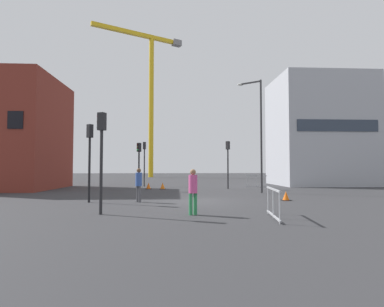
{
  "coord_description": "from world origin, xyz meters",
  "views": [
    {
      "loc": [
        -1.13,
        -16.74,
        1.85
      ],
      "look_at": [
        0.0,
        4.24,
        2.78
      ],
      "focal_mm": 28.87,
      "sensor_mm": 36.0,
      "label": 1
    }
  ],
  "objects_px": {
    "traffic_light_verge": "(90,150)",
    "traffic_cone_striped": "(163,186)",
    "pedestrian_walking": "(193,188)",
    "traffic_cone_by_barrier": "(149,186)",
    "traffic_light_crosswalk": "(228,157)",
    "traffic_cone_orange": "(286,196)",
    "traffic_light_corner": "(101,146)",
    "streetlamp_tall": "(258,127)",
    "pedestrian_waiting": "(139,182)",
    "construction_crane": "(150,84)",
    "traffic_light_far": "(144,157)",
    "traffic_light_near": "(139,158)"
  },
  "relations": [
    {
      "from": "traffic_light_verge",
      "to": "traffic_cone_striped",
      "type": "distance_m",
      "value": 10.63
    },
    {
      "from": "traffic_light_verge",
      "to": "pedestrian_walking",
      "type": "distance_m",
      "value": 7.1
    },
    {
      "from": "pedestrian_walking",
      "to": "traffic_cone_by_barrier",
      "type": "bearing_deg",
      "value": 101.57
    },
    {
      "from": "traffic_light_crosswalk",
      "to": "traffic_cone_orange",
      "type": "distance_m",
      "value": 9.67
    },
    {
      "from": "traffic_light_corner",
      "to": "streetlamp_tall",
      "type": "bearing_deg",
      "value": 47.45
    },
    {
      "from": "pedestrian_waiting",
      "to": "traffic_cone_striped",
      "type": "relative_size",
      "value": 3.23
    },
    {
      "from": "construction_crane",
      "to": "pedestrian_walking",
      "type": "height_order",
      "value": "construction_crane"
    },
    {
      "from": "traffic_light_verge",
      "to": "pedestrian_waiting",
      "type": "relative_size",
      "value": 2.3
    },
    {
      "from": "traffic_light_corner",
      "to": "traffic_cone_orange",
      "type": "xyz_separation_m",
      "value": [
        9.07,
        4.61,
        -2.46
      ]
    },
    {
      "from": "traffic_light_far",
      "to": "pedestrian_walking",
      "type": "relative_size",
      "value": 2.42
    },
    {
      "from": "construction_crane",
      "to": "traffic_light_near",
      "type": "bearing_deg",
      "value": -86.56
    },
    {
      "from": "traffic_light_near",
      "to": "traffic_light_far",
      "type": "height_order",
      "value": "traffic_light_far"
    },
    {
      "from": "traffic_light_corner",
      "to": "traffic_cone_by_barrier",
      "type": "xyz_separation_m",
      "value": [
        0.64,
        14.16,
        -2.45
      ]
    },
    {
      "from": "streetlamp_tall",
      "to": "traffic_light_near",
      "type": "relative_size",
      "value": 2.18
    },
    {
      "from": "traffic_light_corner",
      "to": "construction_crane",
      "type": "bearing_deg",
      "value": 92.47
    },
    {
      "from": "pedestrian_walking",
      "to": "traffic_light_corner",
      "type": "bearing_deg",
      "value": 175.1
    },
    {
      "from": "traffic_light_far",
      "to": "traffic_cone_by_barrier",
      "type": "distance_m",
      "value": 4.41
    },
    {
      "from": "streetlamp_tall",
      "to": "traffic_cone_striped",
      "type": "height_order",
      "value": "streetlamp_tall"
    },
    {
      "from": "traffic_light_crosswalk",
      "to": "traffic_cone_by_barrier",
      "type": "bearing_deg",
      "value": 176.97
    },
    {
      "from": "traffic_light_verge",
      "to": "traffic_cone_striped",
      "type": "height_order",
      "value": "traffic_light_verge"
    },
    {
      "from": "pedestrian_waiting",
      "to": "traffic_cone_by_barrier",
      "type": "height_order",
      "value": "pedestrian_waiting"
    },
    {
      "from": "traffic_light_near",
      "to": "streetlamp_tall",
      "type": "bearing_deg",
      "value": -15.73
    },
    {
      "from": "traffic_light_crosswalk",
      "to": "traffic_cone_by_barrier",
      "type": "distance_m",
      "value": 7.21
    },
    {
      "from": "streetlamp_tall",
      "to": "pedestrian_walking",
      "type": "height_order",
      "value": "streetlamp_tall"
    },
    {
      "from": "traffic_cone_striped",
      "to": "traffic_cone_by_barrier",
      "type": "bearing_deg",
      "value": 169.64
    },
    {
      "from": "traffic_light_far",
      "to": "pedestrian_walking",
      "type": "height_order",
      "value": "traffic_light_far"
    },
    {
      "from": "pedestrian_walking",
      "to": "traffic_cone_striped",
      "type": "height_order",
      "value": "pedestrian_walking"
    },
    {
      "from": "traffic_cone_orange",
      "to": "traffic_cone_striped",
      "type": "bearing_deg",
      "value": 127.73
    },
    {
      "from": "traffic_light_verge",
      "to": "traffic_cone_orange",
      "type": "relative_size",
      "value": 8.04
    },
    {
      "from": "pedestrian_walking",
      "to": "traffic_cone_orange",
      "type": "distance_m",
      "value": 7.39
    },
    {
      "from": "streetlamp_tall",
      "to": "traffic_light_crosswalk",
      "type": "bearing_deg",
      "value": 111.27
    },
    {
      "from": "streetlamp_tall",
      "to": "traffic_cone_by_barrier",
      "type": "xyz_separation_m",
      "value": [
        -8.33,
        4.4,
        -4.56
      ]
    },
    {
      "from": "construction_crane",
      "to": "traffic_light_corner",
      "type": "relative_size",
      "value": 6.76
    },
    {
      "from": "pedestrian_waiting",
      "to": "traffic_cone_orange",
      "type": "bearing_deg",
      "value": 2.86
    },
    {
      "from": "construction_crane",
      "to": "pedestrian_waiting",
      "type": "xyz_separation_m",
      "value": [
        2.94,
        -41.25,
        -16.5
      ]
    },
    {
      "from": "traffic_light_near",
      "to": "traffic_cone_striped",
      "type": "xyz_separation_m",
      "value": [
        1.81,
        1.66,
        -2.29
      ]
    },
    {
      "from": "traffic_light_verge",
      "to": "traffic_light_corner",
      "type": "height_order",
      "value": "traffic_light_verge"
    },
    {
      "from": "traffic_light_near",
      "to": "traffic_light_corner",
      "type": "relative_size",
      "value": 0.94
    },
    {
      "from": "pedestrian_walking",
      "to": "traffic_light_far",
      "type": "bearing_deg",
      "value": 101.57
    },
    {
      "from": "pedestrian_waiting",
      "to": "traffic_cone_by_barrier",
      "type": "xyz_separation_m",
      "value": [
        -0.34,
        9.96,
        -0.81
      ]
    },
    {
      "from": "pedestrian_waiting",
      "to": "traffic_cone_orange",
      "type": "xyz_separation_m",
      "value": [
        8.08,
        0.4,
        -0.81
      ]
    },
    {
      "from": "construction_crane",
      "to": "traffic_light_far",
      "type": "distance_m",
      "value": 31.52
    },
    {
      "from": "traffic_light_near",
      "to": "traffic_cone_orange",
      "type": "relative_size",
      "value": 7.38
    },
    {
      "from": "traffic_light_near",
      "to": "traffic_cone_striped",
      "type": "bearing_deg",
      "value": 42.44
    },
    {
      "from": "traffic_light_corner",
      "to": "traffic_cone_striped",
      "type": "height_order",
      "value": "traffic_light_corner"
    },
    {
      "from": "construction_crane",
      "to": "traffic_light_corner",
      "type": "xyz_separation_m",
      "value": [
        1.96,
        -45.46,
        -14.86
      ]
    },
    {
      "from": "traffic_light_verge",
      "to": "traffic_cone_by_barrier",
      "type": "bearing_deg",
      "value": 77.27
    },
    {
      "from": "streetlamp_tall",
      "to": "pedestrian_waiting",
      "type": "relative_size",
      "value": 4.6
    },
    {
      "from": "traffic_light_crosswalk",
      "to": "traffic_light_far",
      "type": "bearing_deg",
      "value": 152.82
    },
    {
      "from": "construction_crane",
      "to": "pedestrian_walking",
      "type": "relative_size",
      "value": 15.28
    }
  ]
}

